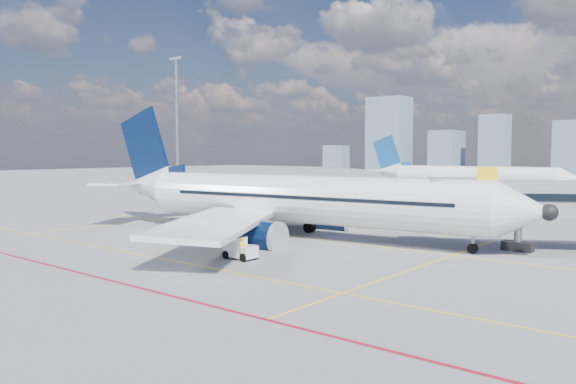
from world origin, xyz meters
The scene contains 9 objects.
ground centered at (0.00, 0.00, 0.00)m, with size 420.00×420.00×0.00m, color gray.
apron_markings centered at (-0.58, -3.91, 0.01)m, with size 90.00×35.12×0.01m.
floodlight_mast_nw centered at (-55.00, 40.00, 13.59)m, with size 3.20×0.61×25.45m.
main_aircraft centered at (-1.24, 7.77, 3.22)m, with size 42.71×37.15×12.50m.
second_aircraft centered at (-7.46, 63.49, 3.23)m, with size 35.86×31.22×10.64m.
baggage_tug centered at (3.17, -2.61, 0.75)m, with size 2.28×1.38×1.57m.
cargo_dolly centered at (-1.31, 0.33, 0.98)m, with size 3.57×2.44×1.79m.
belt_loader centered at (-7.74, 3.72, 0.63)m, with size 6.00×1.88×2.42m.
ramp_worker centered at (3.93, -3.02, 0.81)m, with size 0.59×0.39×1.62m, color yellow.
Camera 1 is at (29.99, -29.99, 7.29)m, focal length 35.00 mm.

